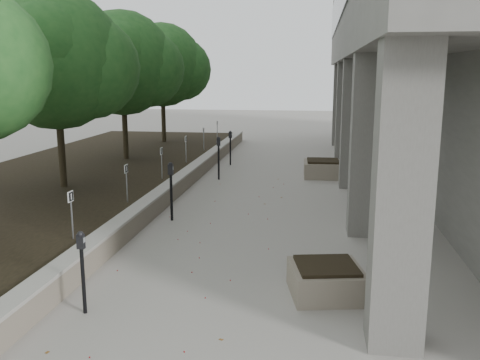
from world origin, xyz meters
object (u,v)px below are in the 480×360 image
Objects in this scene: crabapple_tree_5 at (162,83)px; planter_back at (323,168)px; parking_meter_4 at (219,158)px; parking_meter_2 at (83,273)px; crabapple_tree_3 at (57,90)px; parking_meter_5 at (230,148)px; parking_meter_3 at (171,192)px; crabapple_tree_4 at (123,85)px; planter_front at (326,279)px.

planter_back is (7.35, -5.48, -2.82)m from crabapple_tree_5.
planter_back is (3.51, 0.99, -0.43)m from parking_meter_4.
parking_meter_2 is at bearing -77.55° from crabapple_tree_5.
crabapple_tree_3 is at bearing -145.90° from parking_meter_4.
parking_meter_5 is 4.08m from planter_back.
crabapple_tree_3 is 4.19× the size of parking_meter_2.
crabapple_tree_3 reaches higher than parking_meter_3.
crabapple_tree_4 is 4.01× the size of parking_meter_5.
crabapple_tree_3 is 3.70× the size of parking_meter_4.
parking_meter_2 is (3.70, -6.74, -2.47)m from crabapple_tree_3.
planter_front is (3.58, -11.95, -0.41)m from parking_meter_5.
crabapple_tree_4 is 1.00× the size of crabapple_tree_5.
crabapple_tree_5 is 4.19× the size of parking_meter_2.
crabapple_tree_3 is 5.73m from parking_meter_4.
parking_meter_4 reaches higher than planter_front.
parking_meter_3 is 1.00× the size of parking_meter_4.
parking_meter_5 reaches higher than parking_meter_2.
planter_front is 0.88× the size of planter_back.
crabapple_tree_3 is 4.01× the size of parking_meter_5.
parking_meter_4 is (0.21, 5.13, 0.00)m from parking_meter_3.
planter_back is (7.35, 4.52, -2.82)m from crabapple_tree_3.
parking_meter_3 reaches higher than planter_back.
planter_back is (3.59, -1.90, -0.38)m from parking_meter_5.
parking_meter_2 is 3.85m from planter_front.
planter_front is at bearing -37.02° from crabapple_tree_3.
parking_meter_5 is (-0.08, 2.89, -0.06)m from parking_meter_4.
planter_back is (0.01, 10.05, 0.04)m from planter_front.
parking_meter_5 is 1.05× the size of planter_back.
parking_meter_5 is (3.75, 1.42, -2.44)m from crabapple_tree_4.
planter_back is at bearing -36.72° from crabapple_tree_5.
crabapple_tree_4 and crabapple_tree_5 have the same top height.
parking_meter_2 is at bearing -61.26° from crabapple_tree_3.
parking_meter_4 reaches higher than planter_back.
crabapple_tree_4 is at bearing 121.04° from parking_meter_3.
crabapple_tree_4 is 4.19× the size of parking_meter_2.
parking_meter_2 is at bearing -76.40° from parking_meter_5.
crabapple_tree_5 is at bearing 112.08° from parking_meter_4.
crabapple_tree_3 is 4.77× the size of planter_front.
parking_meter_3 reaches higher than parking_meter_2.
parking_meter_4 is at bearing 89.93° from parking_meter_3.
crabapple_tree_5 is at bearing 90.00° from crabapple_tree_4.
parking_meter_2 is at bearing -72.52° from crabapple_tree_4.
parking_meter_3 is at bearing 133.39° from planter_front.
crabapple_tree_4 is 7.88m from planter_back.
planter_back is at bearing 60.98° from parking_meter_3.
crabapple_tree_3 is at bearing -106.46° from parking_meter_5.
crabapple_tree_5 is 3.70× the size of parking_meter_4.
crabapple_tree_3 reaches higher than parking_meter_2.
parking_meter_4 is 3.68m from planter_back.
planter_back is (7.35, -0.48, -2.82)m from crabapple_tree_4.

